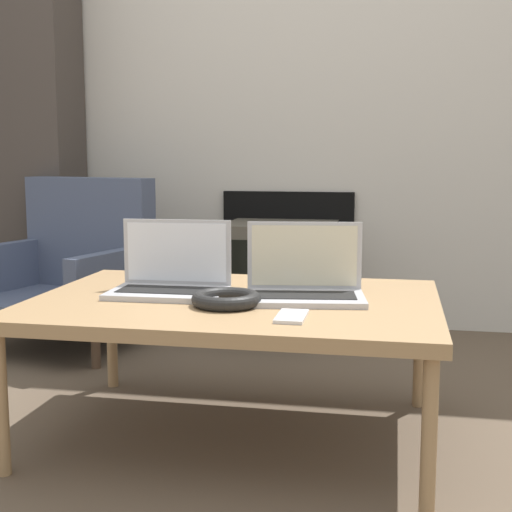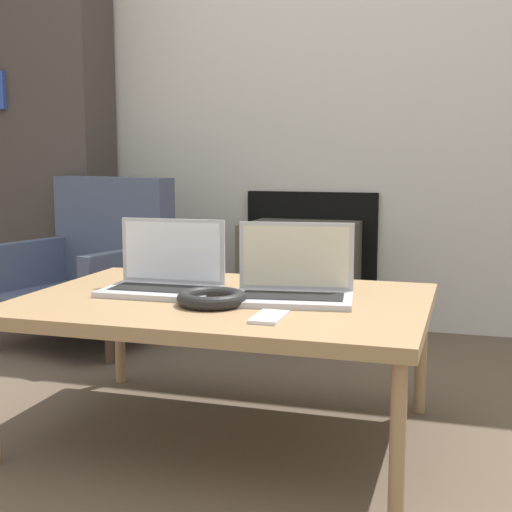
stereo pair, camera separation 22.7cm
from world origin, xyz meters
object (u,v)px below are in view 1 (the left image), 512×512
Objects in this scene: phone at (292,316)px; tv at (281,279)px; laptop_left at (171,278)px; laptop_right at (305,282)px; armchair at (71,268)px; headphones at (227,299)px.

tv is (-0.25, 1.41, -0.16)m from phone.
laptop_left is 0.94× the size of laptop_right.
armchair is (-1.09, 0.82, -0.12)m from laptop_right.
headphones is at bearing -31.57° from armchair.
laptop_right is 1.37m from armchair.
tv reaches higher than headphones.
laptop_right is 1.91× the size of headphones.
laptop_left and laptop_right have the same top height.
headphones is 0.22m from phone.
phone is 1.53m from armchair.
laptop_right is 0.47× the size of armchair.
laptop_left reaches higher than headphones.
laptop_left reaches higher than phone.
laptop_left is 0.24m from headphones.
headphones is 0.37× the size of tv.
headphones is at bearing -87.10° from tv.
armchair is (-0.71, 0.82, -0.12)m from laptop_left.
tv is at bearing 92.90° from headphones.
headphones is 1.32m from armchair.
laptop_right reaches higher than tv.
laptop_right is at bearing -21.84° from armchair.
armchair reaches higher than laptop_right.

